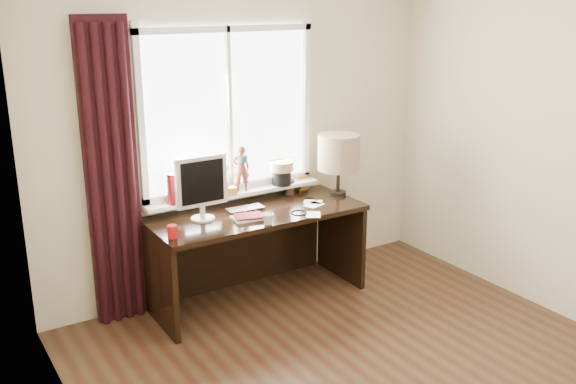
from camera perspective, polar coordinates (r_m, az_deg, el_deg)
wall_back at (r=5.23m, az=-3.92°, el=5.27°), size 3.50×0.00×2.60m
wall_left at (r=2.82m, az=-16.08°, el=-5.90°), size 0.00×4.00×2.60m
laptop at (r=5.05m, az=-3.80°, el=-1.50°), size 0.30×0.20×0.02m
mug at (r=4.72m, az=-1.79°, el=-2.37°), size 0.12×0.12×0.09m
red_cup at (r=4.53m, az=-10.24°, el=-3.49°), size 0.07×0.07×0.09m
window at (r=5.12m, az=-5.06°, el=5.09°), size 1.52×0.23×1.40m
curtain at (r=4.78m, az=-15.37°, el=1.25°), size 0.38×0.09×2.25m
desk at (r=5.18m, az=-3.28°, el=-4.00°), size 1.70×0.70×0.75m
monitor at (r=4.79m, az=-7.70°, el=0.70°), size 0.40×0.18×0.49m
notebook_stack at (r=4.85m, az=-3.61°, el=-2.25°), size 0.25×0.20×0.03m
brush_holder at (r=5.44m, az=0.09°, el=0.45°), size 0.09×0.09×0.25m
icon_frame at (r=5.56m, az=1.42°, el=0.86°), size 0.10×0.03×0.13m
table_lamp at (r=5.35m, az=4.53°, el=3.48°), size 0.35×0.35×0.52m
loose_papers at (r=5.12m, az=2.27°, el=-1.34°), size 0.36×0.45×0.00m
desk_cables at (r=5.12m, az=0.24°, el=-1.29°), size 0.62×0.53×0.01m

